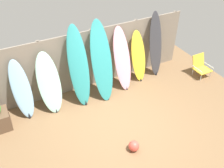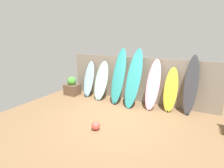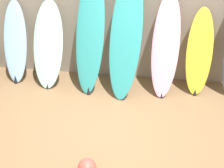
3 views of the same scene
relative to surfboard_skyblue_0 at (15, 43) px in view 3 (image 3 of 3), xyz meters
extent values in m
plane|color=brown|center=(2.13, -1.64, -0.76)|extent=(7.68, 7.68, 0.00)
cube|color=gray|center=(2.13, 0.36, 0.14)|extent=(6.08, 0.04, 1.80)
cylinder|color=slate|center=(0.69, 0.40, 0.14)|extent=(0.10, 0.10, 1.80)
cylinder|color=slate|center=(2.13, 0.40, 0.14)|extent=(0.10, 0.10, 1.80)
cylinder|color=slate|center=(3.57, 0.40, 0.14)|extent=(0.10, 0.10, 1.80)
ellipsoid|color=#8CB7D6|center=(0.00, 0.00, 0.01)|extent=(0.49, 0.64, 1.54)
cone|color=black|center=(0.00, -0.26, -0.67)|extent=(0.08, 0.08, 0.16)
ellipsoid|color=#9ED6BC|center=(0.69, -0.09, 0.04)|extent=(0.60, 0.68, 1.59)
cone|color=black|center=(0.69, -0.37, -0.70)|extent=(0.08, 0.08, 0.10)
ellipsoid|color=teal|center=(1.52, -0.13, 0.33)|extent=(0.60, 0.82, 2.17)
cone|color=black|center=(1.52, -0.46, -0.68)|extent=(0.08, 0.08, 0.15)
ellipsoid|color=teal|center=(2.17, -0.18, 0.33)|extent=(0.66, 0.90, 2.17)
cone|color=black|center=(2.17, -0.54, -0.70)|extent=(0.08, 0.08, 0.10)
ellipsoid|color=pink|center=(2.88, -0.07, 0.15)|extent=(0.53, 0.76, 1.81)
cone|color=black|center=(2.88, -0.38, -0.69)|extent=(0.08, 0.08, 0.11)
ellipsoid|color=yellow|center=(3.50, 0.02, 0.02)|extent=(0.47, 0.53, 1.55)
cone|color=black|center=(3.50, -0.21, -0.70)|extent=(0.08, 0.08, 0.11)
sphere|color=#E54C3F|center=(1.90, -2.40, -0.63)|extent=(0.25, 0.25, 0.25)
camera|label=1|loc=(-0.23, -5.43, 3.95)|focal=40.00mm
camera|label=2|loc=(4.42, -6.15, 1.84)|focal=28.00mm
camera|label=3|loc=(2.65, -5.27, 2.44)|focal=50.00mm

